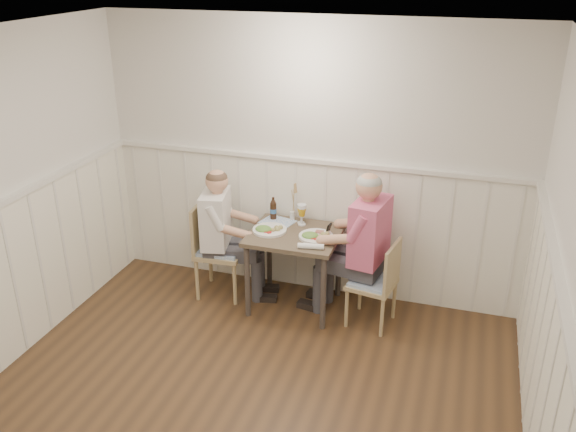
% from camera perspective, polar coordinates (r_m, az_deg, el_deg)
% --- Properties ---
extents(room_shell, '(4.04, 4.54, 2.60)m').
position_cam_1_polar(room_shell, '(3.58, -7.33, -2.44)').
color(room_shell, silver).
rests_on(room_shell, ground).
extents(wainscot, '(4.00, 4.49, 1.34)m').
position_cam_1_polar(wainscot, '(4.54, -3.20, -8.27)').
color(wainscot, white).
rests_on(wainscot, ground).
extents(dining_table, '(0.80, 0.70, 0.75)m').
position_cam_1_polar(dining_table, '(5.53, 0.62, -2.64)').
color(dining_table, brown).
rests_on(dining_table, ground).
extents(chair_right, '(0.44, 0.44, 0.81)m').
position_cam_1_polar(chair_right, '(5.40, 8.38, -5.99)').
color(chair_right, tan).
rests_on(chair_right, ground).
extents(chair_left, '(0.47, 0.47, 0.92)m').
position_cam_1_polar(chair_left, '(5.85, -6.83, -2.78)').
color(chair_left, tan).
rests_on(chair_left, ground).
extents(man_in_pink, '(0.70, 0.50, 1.41)m').
position_cam_1_polar(man_in_pink, '(5.42, 7.08, -3.96)').
color(man_in_pink, '#3F3F47').
rests_on(man_in_pink, ground).
extents(diner_cream, '(0.66, 0.47, 1.30)m').
position_cam_1_polar(diner_cream, '(5.79, -6.28, -2.56)').
color(diner_cream, '#3F3F47').
rests_on(diner_cream, ground).
extents(plate_man, '(0.31, 0.31, 0.08)m').
position_cam_1_polar(plate_man, '(5.38, 2.53, -1.79)').
color(plate_man, white).
rests_on(plate_man, dining_table).
extents(plate_diner, '(0.31, 0.31, 0.08)m').
position_cam_1_polar(plate_diner, '(5.50, -1.92, -1.21)').
color(plate_diner, white).
rests_on(plate_diner, dining_table).
extents(beer_glass_a, '(0.07, 0.07, 0.19)m').
position_cam_1_polar(beer_glass_a, '(5.63, 1.23, 0.51)').
color(beer_glass_a, silver).
rests_on(beer_glass_a, dining_table).
extents(beer_glass_b, '(0.08, 0.08, 0.20)m').
position_cam_1_polar(beer_glass_b, '(5.59, 1.31, 0.45)').
color(beer_glass_b, silver).
rests_on(beer_glass_b, dining_table).
extents(beer_bottle, '(0.06, 0.06, 0.22)m').
position_cam_1_polar(beer_bottle, '(5.73, -1.39, 0.62)').
color(beer_bottle, black).
rests_on(beer_bottle, dining_table).
extents(rolled_napkin, '(0.23, 0.09, 0.05)m').
position_cam_1_polar(rolled_napkin, '(5.18, 2.15, -2.85)').
color(rolled_napkin, white).
rests_on(rolled_napkin, dining_table).
extents(grass_vase, '(0.04, 0.04, 0.39)m').
position_cam_1_polar(grass_vase, '(5.68, 0.40, 1.29)').
color(grass_vase, silver).
rests_on(grass_vase, dining_table).
extents(gingham_mat, '(0.34, 0.30, 0.01)m').
position_cam_1_polar(gingham_mat, '(5.70, -0.98, -0.55)').
color(gingham_mat, '#5582BF').
rests_on(gingham_mat, dining_table).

